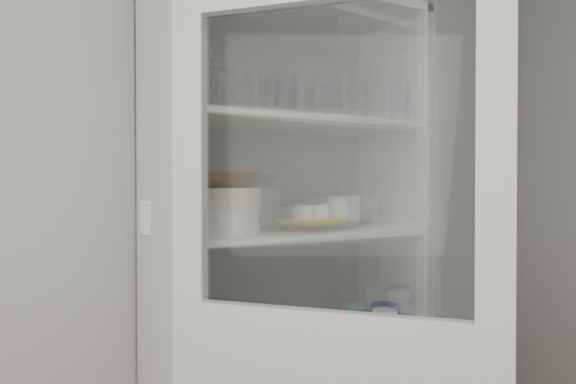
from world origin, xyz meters
TOP-DOWN VIEW (x-y plane):
  - wall_back at (0.00, 1.50)m, footprint 3.60×0.02m
  - pantry_cabinet at (0.20, 1.34)m, footprint 1.00×0.45m
  - tumbler_0 at (-0.19, 1.14)m, footprint 0.09×0.09m
  - tumbler_1 at (-0.11, 1.13)m, footprint 0.07×0.07m
  - tumbler_2 at (0.19, 1.15)m, footprint 0.08×0.08m
  - tumbler_3 at (0.11, 1.15)m, footprint 0.08×0.08m
  - tumbler_4 at (0.43, 1.16)m, footprint 0.09×0.09m
  - tumbler_5 at (0.30, 1.13)m, footprint 0.09×0.09m
  - tumbler_6 at (0.61, 1.13)m, footprint 0.09×0.09m
  - tumbler_7 at (-0.21, 1.28)m, footprint 0.07×0.07m
  - tumbler_8 at (-0.08, 1.24)m, footprint 0.08×0.08m
  - tumbler_9 at (0.15, 1.29)m, footprint 0.09×0.09m
  - tumbler_10 at (0.18, 1.26)m, footprint 0.10×0.10m
  - tumbler_11 at (0.20, 1.27)m, footprint 0.08×0.08m
  - goblet_0 at (-0.18, 1.36)m, footprint 0.07×0.07m
  - goblet_1 at (0.15, 1.34)m, footprint 0.07×0.07m
  - goblet_2 at (0.41, 1.38)m, footprint 0.08×0.08m
  - goblet_3 at (0.48, 1.39)m, footprint 0.08×0.08m
  - plate_stack_front at (-0.06, 1.22)m, footprint 0.21×0.21m
  - plate_stack_back at (-0.21, 1.37)m, footprint 0.22×0.22m
  - cream_bowl at (-0.06, 1.22)m, footprint 0.27×0.27m
  - terracotta_bowl at (-0.06, 1.22)m, footprint 0.24×0.24m
  - glass_platter at (0.31, 1.28)m, footprint 0.39×0.39m
  - yellow_trivet at (0.31, 1.28)m, footprint 0.21×0.21m
  - white_ramekin at (0.31, 1.28)m, footprint 0.15×0.15m
  - grey_bowl_stack at (0.46, 1.30)m, footprint 0.13×0.13m
  - mug_blue at (0.61, 1.22)m, footprint 0.13×0.13m
  - mug_teal at (0.52, 1.30)m, footprint 0.10×0.10m
  - mug_white at (0.54, 1.14)m, footprint 0.13×0.13m
  - teal_jar at (0.09, 1.32)m, footprint 0.08×0.08m
  - measuring_cups at (0.03, 1.19)m, footprint 0.11×0.11m
  - white_canister at (-0.21, 1.31)m, footprint 0.11×0.11m
  - tumbler_12 at (0.38, 1.25)m, footprint 0.07×0.07m

SIDE VIEW (x-z plane):
  - measuring_cups at x=0.03m, z-range 0.86..0.91m
  - mug_teal at x=0.52m, z-range 0.86..0.95m
  - mug_white at x=0.54m, z-range 0.86..0.95m
  - mug_blue at x=0.61m, z-range 0.86..0.96m
  - teal_jar at x=0.09m, z-range 0.86..0.96m
  - white_canister at x=-0.21m, z-range 0.86..0.98m
  - pantry_cabinet at x=0.20m, z-range -0.11..1.99m
  - glass_platter at x=0.31m, z-range 1.26..1.28m
  - yellow_trivet at x=0.31m, z-range 1.28..1.29m
  - wall_back at x=0.00m, z-range 0.00..2.60m
  - plate_stack_front at x=-0.06m, z-range 1.26..1.34m
  - plate_stack_back at x=-0.21m, z-range 1.26..1.37m
  - grey_bowl_stack at x=0.46m, z-range 1.26..1.38m
  - white_ramekin at x=0.31m, z-range 1.29..1.35m
  - cream_bowl at x=-0.06m, z-range 1.34..1.41m
  - terracotta_bowl at x=-0.06m, z-range 1.41..1.47m
  - tumbler_1 at x=-0.11m, z-range 1.66..1.78m
  - tumbler_7 at x=-0.21m, z-range 1.66..1.79m
  - tumbler_5 at x=0.30m, z-range 1.66..1.79m
  - tumbler_12 at x=0.38m, z-range 1.66..1.80m
  - tumbler_3 at x=0.11m, z-range 1.66..1.81m
  - tumbler_10 at x=0.18m, z-range 1.66..1.81m
  - tumbler_11 at x=0.20m, z-range 1.66..1.81m
  - tumbler_0 at x=-0.19m, z-range 1.66..1.81m
  - tumbler_2 at x=0.19m, z-range 1.66..1.81m
  - tumbler_9 at x=0.15m, z-range 1.66..1.81m
  - tumbler_8 at x=-0.08m, z-range 1.66..1.81m
  - tumbler_6 at x=0.61m, z-range 1.66..1.81m
  - goblet_0 at x=-0.18m, z-range 1.66..1.81m
  - tumbler_4 at x=0.43m, z-range 1.66..1.82m
  - goblet_1 at x=0.15m, z-range 1.66..1.83m
  - goblet_3 at x=0.48m, z-range 1.66..1.83m
  - goblet_2 at x=0.41m, z-range 1.66..1.84m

